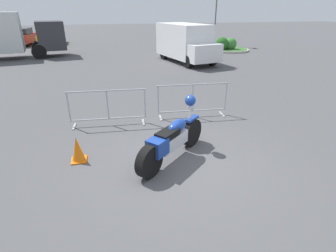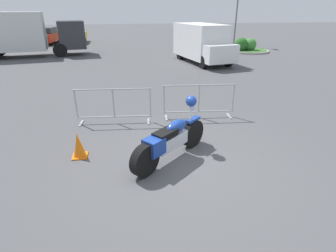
{
  "view_description": "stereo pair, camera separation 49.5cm",
  "coord_description": "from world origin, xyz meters",
  "px_view_note": "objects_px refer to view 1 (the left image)",
  "views": [
    {
      "loc": [
        -1.6,
        -4.74,
        3.16
      ],
      "look_at": [
        -0.18,
        0.67,
        0.65
      ],
      "focal_mm": 28.0,
      "sensor_mm": 36.0,
      "label": 1
    },
    {
      "loc": [
        -1.12,
        -4.84,
        3.16
      ],
      "look_at": [
        -0.18,
        0.67,
        0.65
      ],
      "focal_mm": 28.0,
      "sensor_mm": 36.0,
      "label": 2
    }
  ],
  "objects_px": {
    "motorcycle": "(173,139)",
    "delivery_van": "(185,42)",
    "pedestrian": "(160,38)",
    "crowd_barrier_near": "(108,107)",
    "crowd_barrier_far": "(192,100)",
    "traffic_cone": "(77,149)",
    "street_lamp": "(217,2)",
    "parked_car_yellow": "(51,36)",
    "parked_car_red": "(21,37)"
  },
  "relations": [
    {
      "from": "delivery_van",
      "to": "parked_car_yellow",
      "type": "xyz_separation_m",
      "value": [
        -9.61,
        12.01,
        -0.48
      ]
    },
    {
      "from": "traffic_cone",
      "to": "street_lamp",
      "type": "xyz_separation_m",
      "value": [
        11.44,
        18.45,
        3.42
      ]
    },
    {
      "from": "delivery_van",
      "to": "traffic_cone",
      "type": "distance_m",
      "value": 12.66
    },
    {
      "from": "motorcycle",
      "to": "delivery_van",
      "type": "relative_size",
      "value": 0.36
    },
    {
      "from": "crowd_barrier_near",
      "to": "crowd_barrier_far",
      "type": "distance_m",
      "value": 2.59
    },
    {
      "from": "motorcycle",
      "to": "parked_car_yellow",
      "type": "xyz_separation_m",
      "value": [
        -5.56,
        23.51,
        0.25
      ]
    },
    {
      "from": "motorcycle",
      "to": "crowd_barrier_near",
      "type": "bearing_deg",
      "value": 78.68
    },
    {
      "from": "motorcycle",
      "to": "crowd_barrier_near",
      "type": "relative_size",
      "value": 0.86
    },
    {
      "from": "delivery_van",
      "to": "parked_car_yellow",
      "type": "bearing_deg",
      "value": -152.96
    },
    {
      "from": "motorcycle",
      "to": "traffic_cone",
      "type": "bearing_deg",
      "value": 127.17
    },
    {
      "from": "delivery_van",
      "to": "traffic_cone",
      "type": "height_order",
      "value": "delivery_van"
    },
    {
      "from": "crowd_barrier_near",
      "to": "pedestrian",
      "type": "bearing_deg",
      "value": 71.45
    },
    {
      "from": "delivery_van",
      "to": "pedestrian",
      "type": "bearing_deg",
      "value": 171.9
    },
    {
      "from": "parked_car_yellow",
      "to": "street_lamp",
      "type": "distance_m",
      "value": 15.89
    },
    {
      "from": "motorcycle",
      "to": "parked_car_red",
      "type": "relative_size",
      "value": 0.42
    },
    {
      "from": "crowd_barrier_far",
      "to": "traffic_cone",
      "type": "bearing_deg",
      "value": -150.99
    },
    {
      "from": "parked_car_yellow",
      "to": "motorcycle",
      "type": "bearing_deg",
      "value": -164.38
    },
    {
      "from": "parked_car_red",
      "to": "traffic_cone",
      "type": "bearing_deg",
      "value": -162.88
    },
    {
      "from": "motorcycle",
      "to": "traffic_cone",
      "type": "relative_size",
      "value": 3.27
    },
    {
      "from": "traffic_cone",
      "to": "pedestrian",
      "type": "bearing_deg",
      "value": 70.98
    },
    {
      "from": "traffic_cone",
      "to": "parked_car_red",
      "type": "bearing_deg",
      "value": 104.82
    },
    {
      "from": "parked_car_red",
      "to": "parked_car_yellow",
      "type": "distance_m",
      "value": 2.63
    },
    {
      "from": "parked_car_yellow",
      "to": "street_lamp",
      "type": "relative_size",
      "value": 0.79
    },
    {
      "from": "crowd_barrier_far",
      "to": "traffic_cone",
      "type": "distance_m",
      "value": 3.87
    },
    {
      "from": "crowd_barrier_far",
      "to": "parked_car_yellow",
      "type": "height_order",
      "value": "parked_car_yellow"
    },
    {
      "from": "motorcycle",
      "to": "crowd_barrier_near",
      "type": "height_order",
      "value": "motorcycle"
    },
    {
      "from": "delivery_van",
      "to": "pedestrian",
      "type": "distance_m",
      "value": 5.74
    },
    {
      "from": "traffic_cone",
      "to": "delivery_van",
      "type": "bearing_deg",
      "value": 60.94
    },
    {
      "from": "motorcycle",
      "to": "pedestrian",
      "type": "height_order",
      "value": "pedestrian"
    },
    {
      "from": "crowd_barrier_near",
      "to": "parked_car_yellow",
      "type": "bearing_deg",
      "value": 101.4
    },
    {
      "from": "pedestrian",
      "to": "delivery_van",
      "type": "bearing_deg",
      "value": 26.22
    },
    {
      "from": "parked_car_yellow",
      "to": "traffic_cone",
      "type": "xyz_separation_m",
      "value": [
        3.48,
        -23.05,
        -0.48
      ]
    },
    {
      "from": "motorcycle",
      "to": "parked_car_yellow",
      "type": "bearing_deg",
      "value": 62.9
    },
    {
      "from": "pedestrian",
      "to": "motorcycle",
      "type": "bearing_deg",
      "value": 10.57
    },
    {
      "from": "motorcycle",
      "to": "delivery_van",
      "type": "xyz_separation_m",
      "value": [
        4.05,
        11.49,
        0.73
      ]
    },
    {
      "from": "motorcycle",
      "to": "crowd_barrier_far",
      "type": "height_order",
      "value": "motorcycle"
    },
    {
      "from": "crowd_barrier_far",
      "to": "delivery_van",
      "type": "bearing_deg",
      "value": 73.28
    },
    {
      "from": "parked_car_red",
      "to": "crowd_barrier_near",
      "type": "bearing_deg",
      "value": -159.7
    },
    {
      "from": "parked_car_yellow",
      "to": "pedestrian",
      "type": "bearing_deg",
      "value": -121.88
    },
    {
      "from": "crowd_barrier_near",
      "to": "parked_car_red",
      "type": "bearing_deg",
      "value": 107.99
    },
    {
      "from": "motorcycle",
      "to": "street_lamp",
      "type": "xyz_separation_m",
      "value": [
        9.36,
        18.91,
        3.2
      ]
    },
    {
      "from": "crowd_barrier_far",
      "to": "parked_car_yellow",
      "type": "xyz_separation_m",
      "value": [
        -6.86,
        21.17,
        0.21
      ]
    },
    {
      "from": "motorcycle",
      "to": "delivery_van",
      "type": "bearing_deg",
      "value": 30.16
    },
    {
      "from": "delivery_van",
      "to": "crowd_barrier_near",
      "type": "bearing_deg",
      "value": -41.9
    },
    {
      "from": "crowd_barrier_near",
      "to": "delivery_van",
      "type": "relative_size",
      "value": 0.43
    },
    {
      "from": "crowd_barrier_far",
      "to": "pedestrian",
      "type": "relative_size",
      "value": 1.33
    },
    {
      "from": "parked_car_yellow",
      "to": "parked_car_red",
      "type": "bearing_deg",
      "value": 90.94
    },
    {
      "from": "crowd_barrier_far",
      "to": "traffic_cone",
      "type": "relative_size",
      "value": 3.82
    },
    {
      "from": "parked_car_red",
      "to": "pedestrian",
      "type": "xyz_separation_m",
      "value": [
        11.89,
        -6.35,
        0.15
      ]
    },
    {
      "from": "crowd_barrier_far",
      "to": "parked_car_red",
      "type": "distance_m",
      "value": 23.26
    }
  ]
}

